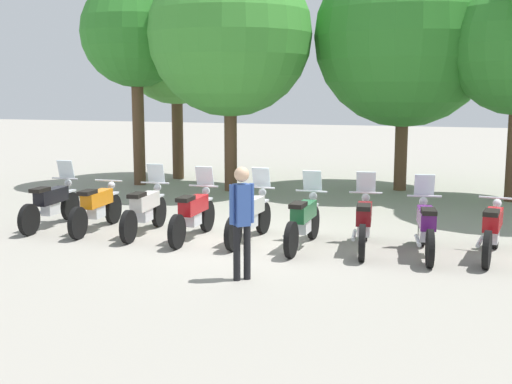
{
  "coord_description": "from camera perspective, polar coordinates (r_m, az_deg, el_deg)",
  "views": [
    {
      "loc": [
        3.9,
        -11.63,
        2.93
      ],
      "look_at": [
        0.0,
        0.5,
        0.9
      ],
      "focal_mm": 46.08,
      "sensor_mm": 36.0,
      "label": 1
    }
  ],
  "objects": [
    {
      "name": "motorcycle_4",
      "position": [
        12.6,
        -0.55,
        -1.99
      ],
      "size": [
        0.62,
        2.19,
        1.37
      ],
      "rotation": [
        0.0,
        0.0,
        1.51
      ],
      "color": "black",
      "rests_on": "ground_plane"
    },
    {
      "name": "motorcycle_7",
      "position": [
        11.93,
        14.52,
        -2.91
      ],
      "size": [
        0.62,
        2.18,
        1.37
      ],
      "rotation": [
        0.0,
        0.0,
        1.72
      ],
      "color": "black",
      "rests_on": "ground_plane"
    },
    {
      "name": "motorcycle_2",
      "position": [
        13.39,
        -9.62,
        -1.45
      ],
      "size": [
        0.62,
        2.19,
        1.37
      ],
      "rotation": [
        0.0,
        0.0,
        1.65
      ],
      "color": "black",
      "rests_on": "ground_plane"
    },
    {
      "name": "motorcycle_3",
      "position": [
        12.84,
        -5.45,
        -1.82
      ],
      "size": [
        0.62,
        2.19,
        1.37
      ],
      "rotation": [
        0.0,
        0.0,
        1.59
      ],
      "color": "black",
      "rests_on": "ground_plane"
    },
    {
      "name": "motorcycle_8",
      "position": [
        12.1,
        19.82,
        -3.06
      ],
      "size": [
        0.66,
        2.19,
        0.99
      ],
      "rotation": [
        0.0,
        0.0,
        1.45
      ],
      "color": "black",
      "rests_on": "ground_plane"
    },
    {
      "name": "tree_1",
      "position": [
        21.42,
        -6.96,
        12.4
      ],
      "size": [
        3.67,
        3.67,
        6.06
      ],
      "color": "brown",
      "rests_on": "ground_plane"
    },
    {
      "name": "ground_plane",
      "position": [
        12.61,
        -0.7,
        -4.38
      ],
      "size": [
        80.0,
        80.0,
        0.0
      ],
      "primitive_type": "plane",
      "color": "gray"
    },
    {
      "name": "motorcycle_1",
      "position": [
        13.92,
        -13.66,
        -1.25
      ],
      "size": [
        0.62,
        2.19,
        0.99
      ],
      "rotation": [
        0.0,
        0.0,
        1.64
      ],
      "color": "black",
      "rests_on": "ground_plane"
    },
    {
      "name": "motorcycle_0",
      "position": [
        14.52,
        -17.35,
        -0.93
      ],
      "size": [
        0.62,
        2.19,
        1.37
      ],
      "rotation": [
        0.0,
        0.0,
        1.62
      ],
      "color": "black",
      "rests_on": "ground_plane"
    },
    {
      "name": "motorcycle_6",
      "position": [
        12.1,
        9.35,
        -2.57
      ],
      "size": [
        0.62,
        2.19,
        1.37
      ],
      "rotation": [
        0.0,
        0.0,
        1.69
      ],
      "color": "black",
      "rests_on": "ground_plane"
    },
    {
      "name": "tree_3",
      "position": [
        19.26,
        12.8,
        13.01
      ],
      "size": [
        5.06,
        5.06,
        6.87
      ],
      "color": "brown",
      "rests_on": "ground_plane"
    },
    {
      "name": "person_0",
      "position": [
        9.97,
        -1.24,
        -1.9
      ],
      "size": [
        0.35,
        0.33,
        1.76
      ],
      "rotation": [
        0.0,
        0.0,
        2.29
      ],
      "color": "black",
      "rests_on": "ground_plane"
    },
    {
      "name": "tree_0",
      "position": [
        20.24,
        -10.39,
        13.41
      ],
      "size": [
        3.25,
        3.25,
        6.18
      ],
      "color": "brown",
      "rests_on": "ground_plane"
    },
    {
      "name": "tree_2",
      "position": [
        18.73,
        -2.27,
        13.49
      ],
      "size": [
        4.56,
        4.56,
        6.67
      ],
      "color": "brown",
      "rests_on": "ground_plane"
    },
    {
      "name": "motorcycle_5",
      "position": [
        12.16,
        4.14,
        -2.42
      ],
      "size": [
        0.62,
        2.19,
        1.37
      ],
      "rotation": [
        0.0,
        0.0,
        1.55
      ],
      "color": "black",
      "rests_on": "ground_plane"
    }
  ]
}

